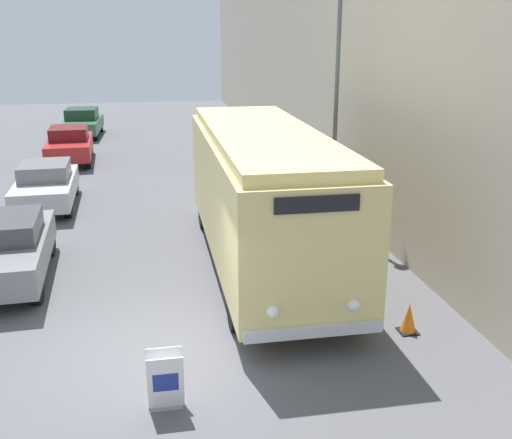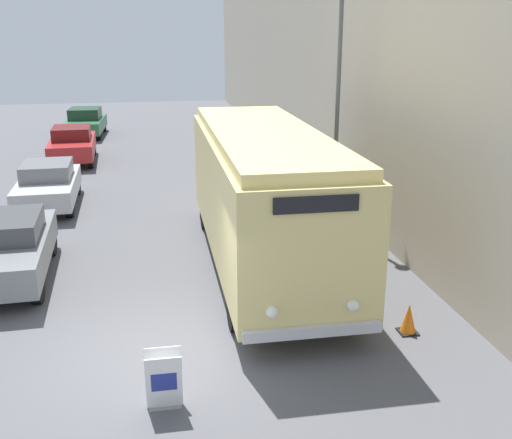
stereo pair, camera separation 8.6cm
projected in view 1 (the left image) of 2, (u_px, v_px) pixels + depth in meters
name	position (u px, v px, depth m)	size (l,w,h in m)	color
ground_plane	(154.00, 355.00, 10.83)	(80.00, 80.00, 0.00)	#56565B
building_wall_right	(335.00, 77.00, 20.04)	(0.30, 60.00, 8.18)	#B2A893
vintage_bus	(264.00, 192.00, 14.41)	(2.63, 9.32, 3.38)	black
sign_board	(166.00, 381.00, 9.20)	(0.56, 0.36, 0.95)	gray
streetlamp	(337.00, 78.00, 16.46)	(0.36, 0.36, 6.73)	#595E60
parked_car_near	(4.00, 248.00, 13.83)	(2.12, 4.42, 1.51)	black
parked_car_mid	(46.00, 185.00, 19.63)	(1.91, 4.20, 1.46)	black
parked_car_far	(70.00, 144.00, 26.24)	(2.04, 4.28, 1.55)	black
parked_car_distant	(82.00, 122.00, 32.67)	(2.03, 4.26, 1.51)	black
traffic_cone	(409.00, 318.00, 11.56)	(0.36, 0.36, 0.60)	black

